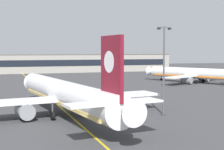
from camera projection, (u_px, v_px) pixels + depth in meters
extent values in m
plane|color=#3D3D3F|center=(90.00, 135.00, 40.29)|extent=(400.00, 400.00, 0.00)
cube|color=yellow|center=(52.00, 100.00, 68.67)|extent=(1.45, 180.00, 0.01)
cylinder|color=white|center=(65.00, 94.00, 51.50)|extent=(8.88, 36.17, 3.80)
cone|color=white|center=(34.00, 83.00, 68.71)|extent=(3.94, 3.09, 3.61)
cone|color=white|center=(128.00, 111.00, 34.18)|extent=(3.22, 3.18, 2.85)
cube|color=#DBBC66|center=(65.00, 100.00, 51.58)|extent=(8.40, 33.31, 0.44)
cube|color=black|center=(36.00, 80.00, 66.97)|extent=(2.98, 1.49, 0.60)
cube|color=white|center=(64.00, 99.00, 52.10)|extent=(32.36, 9.30, 0.36)
cylinder|color=gray|center=(25.00, 111.00, 48.52)|extent=(2.79, 3.89, 2.30)
cylinder|color=black|center=(22.00, 109.00, 50.17)|extent=(1.96, 0.46, 1.95)
cylinder|color=gray|center=(103.00, 105.00, 54.07)|extent=(2.79, 3.89, 2.30)
cylinder|color=black|center=(98.00, 103.00, 55.72)|extent=(1.96, 0.46, 1.95)
cube|color=maroon|center=(112.00, 68.00, 37.10)|extent=(1.08, 4.81, 7.20)
cylinder|color=white|center=(111.00, 62.00, 37.31)|extent=(0.78, 2.44, 2.40)
cube|color=white|center=(114.00, 103.00, 36.82)|extent=(11.29, 4.34, 0.24)
cylinder|color=#4C4C51|center=(40.00, 96.00, 64.57)|extent=(0.24, 0.24, 1.60)
cylinder|color=black|center=(41.00, 101.00, 64.65)|extent=(0.52, 0.95, 0.90)
cylinder|color=#4C4C51|center=(53.00, 108.00, 48.68)|extent=(0.24, 0.24, 1.60)
cylinder|color=black|center=(53.00, 116.00, 48.76)|extent=(0.58, 1.34, 1.30)
cylinder|color=#4C4C51|center=(86.00, 105.00, 51.01)|extent=(0.24, 0.24, 1.60)
cylinder|color=black|center=(86.00, 113.00, 51.09)|extent=(0.58, 1.34, 1.30)
cylinder|color=white|center=(195.00, 73.00, 105.37)|extent=(17.70, 29.02, 3.29)
cone|color=white|center=(151.00, 71.00, 116.78)|extent=(3.82, 3.47, 3.13)
cube|color=orange|center=(195.00, 76.00, 105.44)|extent=(16.45, 26.79, 0.38)
cube|color=black|center=(155.00, 70.00, 115.62)|extent=(2.63, 2.01, 0.52)
cube|color=white|center=(193.00, 76.00, 105.78)|extent=(26.38, 16.82, 0.31)
cylinder|color=gray|center=(187.00, 80.00, 101.35)|extent=(3.23, 3.69, 1.99)
cylinder|color=black|center=(182.00, 80.00, 102.45)|extent=(1.57, 0.94, 1.69)
cylinder|color=gray|center=(204.00, 78.00, 109.17)|extent=(3.23, 3.69, 1.99)
cylinder|color=black|center=(200.00, 78.00, 110.26)|extent=(1.57, 0.94, 1.69)
cylinder|color=#4C4C51|center=(161.00, 77.00, 114.07)|extent=(0.21, 0.21, 1.39)
cylinder|color=black|center=(161.00, 79.00, 114.13)|extent=(0.68, 0.85, 0.78)
cylinder|color=#4C4C51|center=(196.00, 79.00, 102.66)|extent=(0.21, 0.21, 1.39)
cylinder|color=black|center=(196.00, 82.00, 102.73)|extent=(0.84, 1.16, 1.13)
cylinder|color=#4C4C51|center=(203.00, 78.00, 105.93)|extent=(0.21, 0.21, 1.39)
cylinder|color=black|center=(203.00, 81.00, 106.00)|extent=(0.84, 1.16, 1.13)
cylinder|color=#515156|center=(164.00, 71.00, 52.28)|extent=(0.28, 0.28, 13.71)
cylinder|color=#333338|center=(163.00, 115.00, 52.76)|extent=(0.90, 0.90, 0.10)
cube|color=#515156|center=(164.00, 27.00, 51.80)|extent=(2.20, 0.16, 0.16)
cube|color=black|center=(159.00, 29.00, 51.53)|extent=(0.44, 0.36, 0.28)
cube|color=black|center=(170.00, 29.00, 52.10)|extent=(0.44, 0.36, 0.28)
cone|color=orange|center=(57.00, 100.00, 66.70)|extent=(0.36, 0.36, 0.55)
cylinder|color=white|center=(57.00, 100.00, 66.70)|extent=(0.23, 0.23, 0.07)
cube|color=orange|center=(57.00, 102.00, 66.72)|extent=(0.44, 0.44, 0.03)
cube|color=#9E998E|center=(34.00, 64.00, 154.25)|extent=(131.04, 12.00, 8.24)
cube|color=black|center=(35.00, 63.00, 148.49)|extent=(125.79, 0.12, 2.80)
cube|color=slate|center=(34.00, 54.00, 153.94)|extent=(131.44, 12.40, 0.40)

